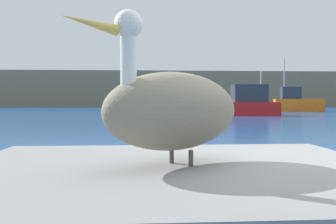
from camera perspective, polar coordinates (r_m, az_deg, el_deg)
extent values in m
cube|color=#7F755B|center=(72.91, -2.74, 3.42)|extent=(140.00, 12.46, 6.46)
ellipsoid|color=gray|center=(2.34, 1.11, 0.15)|extent=(1.12, 1.06, 0.49)
cylinder|color=white|center=(2.10, -6.04, 6.96)|extent=(0.09, 0.09, 0.37)
sphere|color=white|center=(2.14, -6.06, 13.15)|extent=(0.16, 0.16, 0.16)
cone|color=gold|center=(1.99, -11.75, 13.08)|extent=(0.29, 0.26, 0.09)
cylinder|color=#4C4742|center=(2.35, 3.50, -7.05)|extent=(0.03, 0.03, 0.10)
cylinder|color=#4C4742|center=(2.47, 0.55, -6.62)|extent=(0.03, 0.03, 0.10)
cube|color=orange|center=(42.87, 19.22, 0.99)|extent=(5.31, 2.60, 1.34)
cube|color=#2D333D|center=(42.71, 18.15, 2.77)|extent=(2.23, 1.84, 1.30)
cylinder|color=#B2B2B2|center=(42.63, 17.25, 4.86)|extent=(0.12, 0.12, 4.40)
cube|color=red|center=(30.66, 10.31, 0.49)|extent=(6.84, 1.94, 1.06)
cube|color=#2D333D|center=(30.96, 12.25, 2.79)|extent=(2.74, 1.52, 1.42)
cylinder|color=#B2B2B2|center=(31.27, 13.94, 3.77)|extent=(0.12, 0.12, 2.52)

